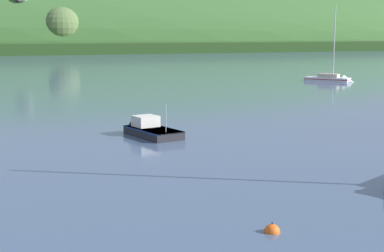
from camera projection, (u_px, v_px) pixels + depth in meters
far_shoreline_hill at (142, 49)px, 259.75m from camera, size 534.15×165.02×62.44m
dockside_crane at (28, 24)px, 207.33m from camera, size 14.79×9.49×20.31m
sailboat_far_left at (333, 81)px, 86.02m from camera, size 6.51×6.75×12.11m
fishing_boat_moored at (149, 131)px, 40.93m from camera, size 3.58×5.47×3.21m
mooring_buoy_midchannel at (272, 232)px, 21.10m from camera, size 0.59×0.59×0.67m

